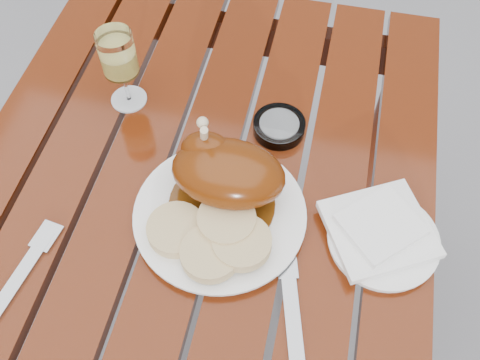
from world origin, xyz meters
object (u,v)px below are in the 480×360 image
ashtray (279,127)px  wine_glass (122,70)px  side_plate (383,240)px  table (198,305)px  dinner_plate (220,215)px

ashtray → wine_glass: bearing=177.6°
wine_glass → side_plate: bearing=-22.1°
table → wine_glass: wine_glass is taller
table → dinner_plate: bearing=22.2°
ashtray → table: bearing=-117.8°
dinner_plate → ashtray: ashtray is taller
dinner_plate → ashtray: size_ratio=2.97×
dinner_plate → ashtray: (0.06, 0.20, 0.00)m
table → wine_glass: bearing=126.4°
wine_glass → side_plate: (0.49, -0.20, -0.07)m
side_plate → ashtray: size_ratio=1.88×
wine_glass → ashtray: 0.30m
wine_glass → ashtray: bearing=-2.4°
side_plate → ashtray: (-0.20, 0.19, 0.00)m
table → ashtray: bearing=62.2°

